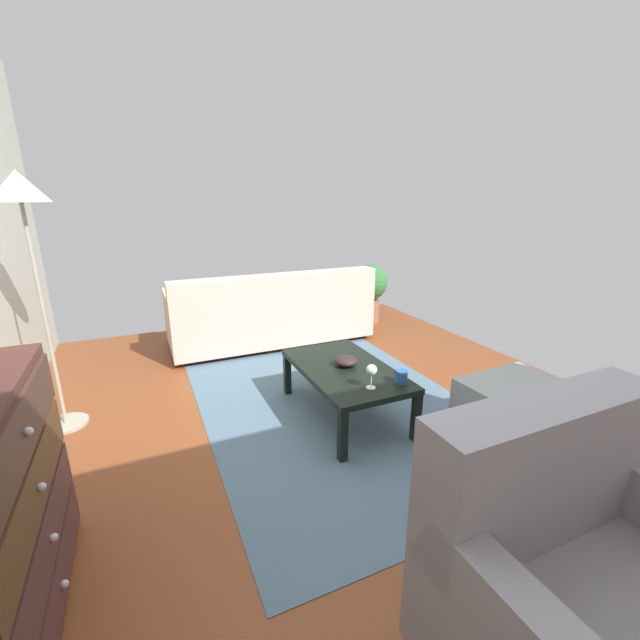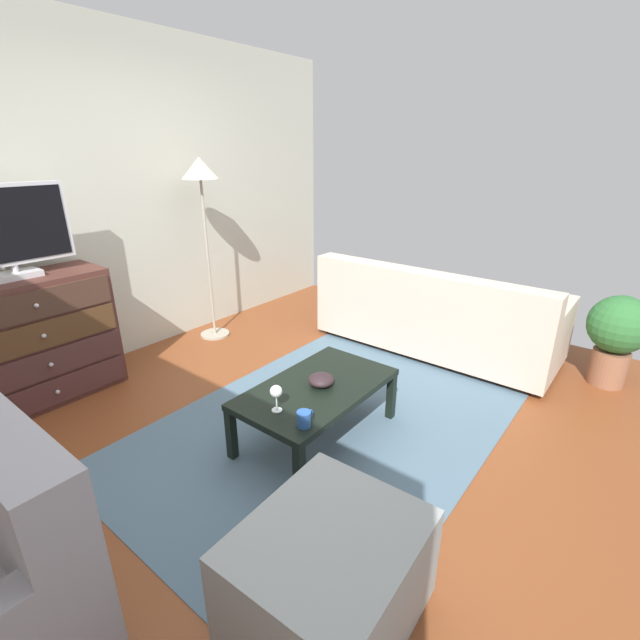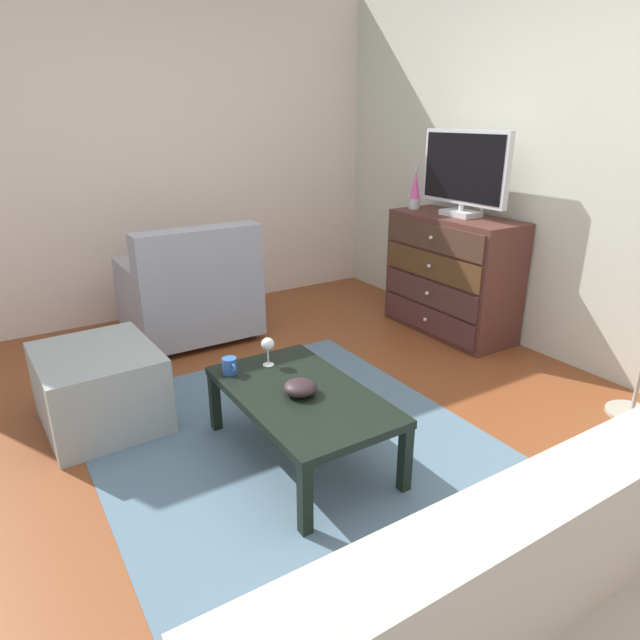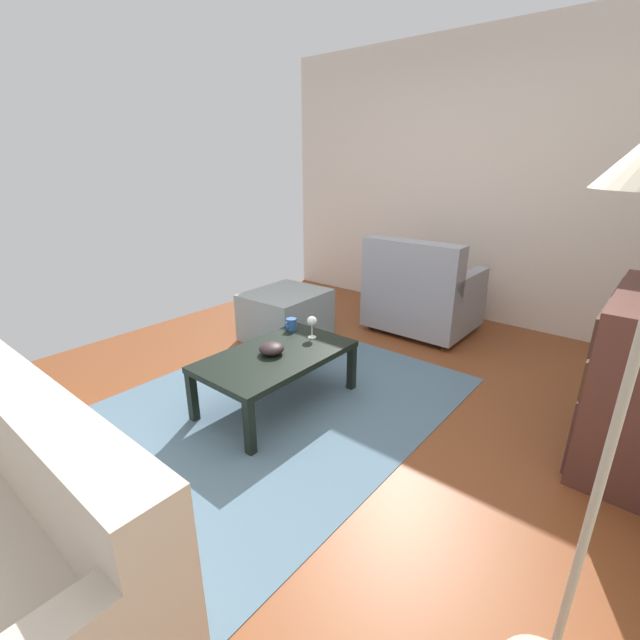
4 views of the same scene
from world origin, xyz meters
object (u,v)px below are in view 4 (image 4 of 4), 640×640
object	(u,v)px
ottoman	(286,315)
wine_glass	(312,322)
coffee_table	(276,359)
armchair	(421,295)
mug	(291,324)
bowl_decorative	(272,348)

from	to	relation	value
ottoman	wine_glass	bearing A→B (deg)	55.25
coffee_table	ottoman	world-z (taller)	ottoman
coffee_table	wine_glass	xyz separation A→B (m)	(-0.35, 0.00, 0.16)
wine_glass	armchair	world-z (taller)	armchair
coffee_table	ottoman	xyz separation A→B (m)	(-0.89, -0.77, -0.11)
wine_glass	mug	distance (m)	0.23
ottoman	armchair	bearing A→B (deg)	136.89
coffee_table	mug	world-z (taller)	mug
coffee_table	wine_glass	world-z (taller)	wine_glass
coffee_table	ottoman	bearing A→B (deg)	-139.11
bowl_decorative	armchair	distance (m)	1.84
wine_glass	armchair	size ratio (longest dim) A/B	0.17
mug	bowl_decorative	distance (m)	0.44
wine_glass	bowl_decorative	world-z (taller)	wine_glass
mug	ottoman	distance (m)	0.79
coffee_table	bowl_decorative	bearing A→B (deg)	-34.86
bowl_decorative	armchair	bearing A→B (deg)	176.48
bowl_decorative	ottoman	bearing A→B (deg)	-140.43
armchair	wine_glass	bearing A→B (deg)	-3.62
mug	coffee_table	bearing A→B (deg)	29.70
wine_glass	mug	world-z (taller)	wine_glass
coffee_table	wine_glass	bearing A→B (deg)	179.28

